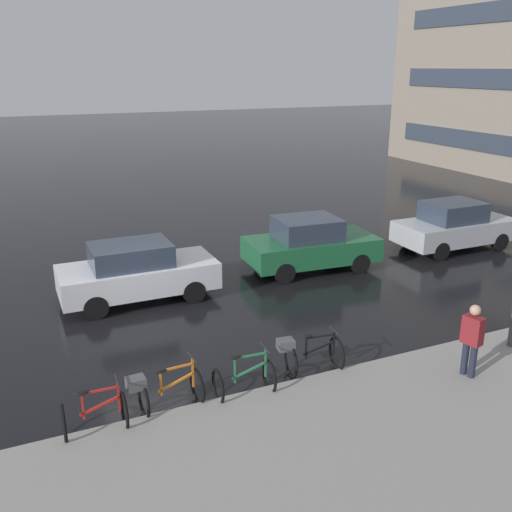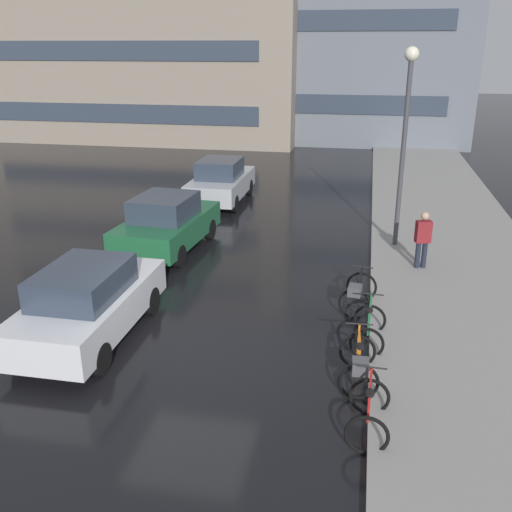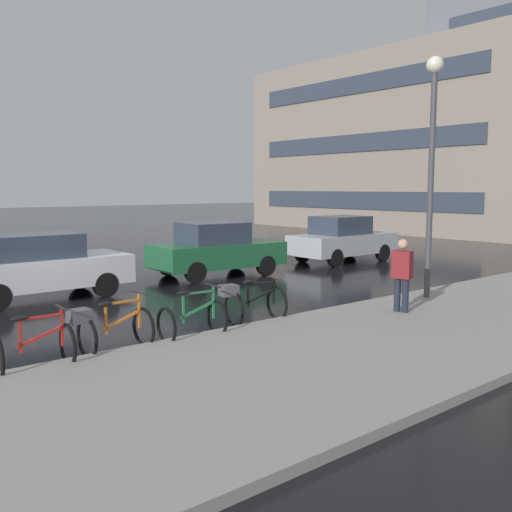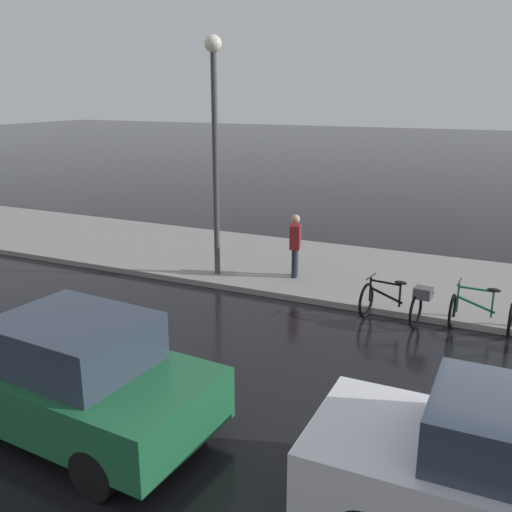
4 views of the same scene
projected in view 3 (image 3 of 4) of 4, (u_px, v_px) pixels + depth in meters
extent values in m
plane|color=black|center=(68.00, 315.00, 12.62)|extent=(140.00, 140.00, 0.00)
torus|color=black|center=(68.00, 345.00, 8.93)|extent=(0.69, 0.08, 0.69)
cube|color=red|center=(20.00, 337.00, 8.47)|extent=(0.04, 0.04, 0.50)
cube|color=red|center=(62.00, 327.00, 8.85)|extent=(0.04, 0.04, 0.59)
cube|color=red|center=(41.00, 317.00, 8.63)|extent=(0.05, 0.62, 0.04)
cube|color=red|center=(40.00, 337.00, 8.65)|extent=(0.06, 0.71, 0.26)
ellipsoid|color=black|center=(19.00, 318.00, 8.44)|extent=(0.15, 0.26, 0.07)
cylinder|color=black|center=(61.00, 307.00, 8.81)|extent=(0.50, 0.04, 0.03)
torus|color=black|center=(144.00, 327.00, 10.03)|extent=(0.71, 0.10, 0.71)
torus|color=black|center=(87.00, 338.00, 9.32)|extent=(0.71, 0.10, 0.71)
cube|color=orange|center=(106.00, 320.00, 9.52)|extent=(0.04, 0.04, 0.48)
cube|color=orange|center=(139.00, 311.00, 9.94)|extent=(0.04, 0.04, 0.61)
cube|color=orange|center=(122.00, 302.00, 9.71)|extent=(0.07, 0.64, 0.04)
cube|color=orange|center=(122.00, 320.00, 9.72)|extent=(0.07, 0.73, 0.26)
ellipsoid|color=black|center=(105.00, 304.00, 9.49)|extent=(0.15, 0.27, 0.07)
cylinder|color=black|center=(139.00, 293.00, 9.90)|extent=(0.50, 0.05, 0.03)
cube|color=#4C4C51|center=(79.00, 316.00, 9.19)|extent=(0.30, 0.35, 0.22)
torus|color=black|center=(217.00, 318.00, 10.77)|extent=(0.70, 0.09, 0.70)
torus|color=black|center=(166.00, 326.00, 10.13)|extent=(0.70, 0.09, 0.70)
cube|color=#237042|center=(183.00, 309.00, 10.31)|extent=(0.04, 0.04, 0.53)
cube|color=#237042|center=(213.00, 303.00, 10.69)|extent=(0.04, 0.04, 0.61)
cube|color=#237042|center=(198.00, 293.00, 10.47)|extent=(0.07, 0.64, 0.04)
cube|color=#237042|center=(197.00, 310.00, 10.49)|extent=(0.07, 0.73, 0.26)
ellipsoid|color=black|center=(183.00, 293.00, 10.27)|extent=(0.15, 0.27, 0.07)
cylinder|color=black|center=(213.00, 285.00, 10.65)|extent=(0.50, 0.05, 0.03)
torus|color=black|center=(277.00, 303.00, 12.01)|extent=(0.75, 0.15, 0.75)
torus|color=black|center=(234.00, 309.00, 11.45)|extent=(0.75, 0.15, 0.75)
cube|color=black|center=(248.00, 295.00, 11.60)|extent=(0.04, 0.04, 0.49)
cube|color=black|center=(274.00, 291.00, 11.94)|extent=(0.04, 0.04, 0.52)
cube|color=black|center=(261.00, 283.00, 11.74)|extent=(0.11, 0.63, 0.04)
cube|color=black|center=(260.00, 296.00, 11.76)|extent=(0.12, 0.71, 0.26)
ellipsoid|color=black|center=(248.00, 282.00, 11.57)|extent=(0.17, 0.28, 0.07)
cylinder|color=black|center=(274.00, 278.00, 11.90)|extent=(0.50, 0.09, 0.03)
cube|color=#4C4C51|center=(229.00, 290.00, 11.34)|extent=(0.32, 0.37, 0.22)
cube|color=silver|center=(42.00, 272.00, 14.36)|extent=(1.82, 4.27, 0.73)
cube|color=#2D3847|center=(34.00, 246.00, 14.17)|extent=(1.49, 2.13, 0.60)
cylinder|color=black|center=(80.00, 277.00, 15.85)|extent=(0.22, 0.64, 0.64)
cylinder|color=black|center=(105.00, 285.00, 14.62)|extent=(0.22, 0.64, 0.64)
cube|color=#1E6038|center=(217.00, 254.00, 18.12)|extent=(2.23, 4.28, 0.73)
cube|color=#2D3847|center=(213.00, 233.00, 17.94)|extent=(1.72, 2.04, 0.66)
cylinder|color=black|center=(236.00, 260.00, 19.60)|extent=(0.27, 0.65, 0.64)
cylinder|color=black|center=(266.00, 265.00, 18.20)|extent=(0.27, 0.65, 0.64)
cylinder|color=black|center=(169.00, 266.00, 18.12)|extent=(0.27, 0.65, 0.64)
cylinder|color=black|center=(195.00, 272.00, 16.72)|extent=(0.27, 0.65, 0.64)
cube|color=#B2B5BA|center=(343.00, 243.00, 21.59)|extent=(1.87, 4.30, 0.73)
cube|color=#2D3847|center=(340.00, 225.00, 21.40)|extent=(1.53, 1.95, 0.68)
cylinder|color=black|center=(350.00, 249.00, 23.11)|extent=(0.22, 0.64, 0.64)
cylinder|color=black|center=(383.00, 252.00, 21.84)|extent=(0.22, 0.64, 0.64)
cylinder|color=black|center=(303.00, 254.00, 21.44)|extent=(0.22, 0.64, 0.64)
cylinder|color=black|center=(335.00, 258.00, 20.17)|extent=(0.22, 0.64, 0.64)
cylinder|color=#1E2333|center=(397.00, 298.00, 12.27)|extent=(0.14, 0.14, 0.87)
cylinder|color=#1E2333|center=(405.00, 299.00, 12.17)|extent=(0.14, 0.14, 0.87)
cube|color=maroon|center=(402.00, 265.00, 12.13)|extent=(0.45, 0.33, 0.59)
sphere|color=tan|center=(403.00, 244.00, 12.08)|extent=(0.22, 0.22, 0.22)
cylinder|color=#424247|center=(430.00, 190.00, 13.59)|extent=(0.14, 0.14, 5.47)
sphere|color=#F2EACC|center=(435.00, 65.00, 13.24)|extent=(0.40, 0.40, 0.40)
cube|color=gray|center=(401.00, 146.00, 37.96)|extent=(20.53, 8.48, 11.08)
cube|color=#333D4C|center=(357.00, 200.00, 35.68)|extent=(16.83, 0.06, 1.10)
cube|color=#333D4C|center=(359.00, 143.00, 35.25)|extent=(16.83, 0.06, 1.10)
cube|color=#333D4C|center=(360.00, 84.00, 34.83)|extent=(16.83, 0.06, 1.10)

